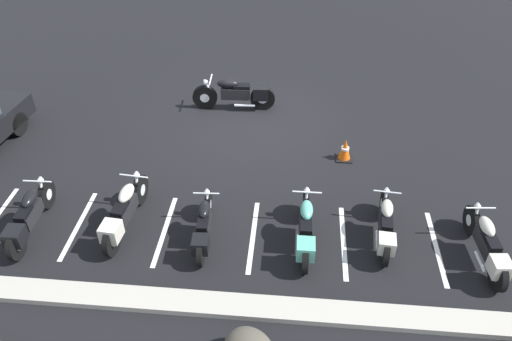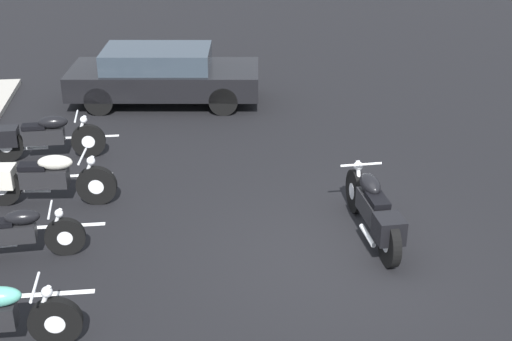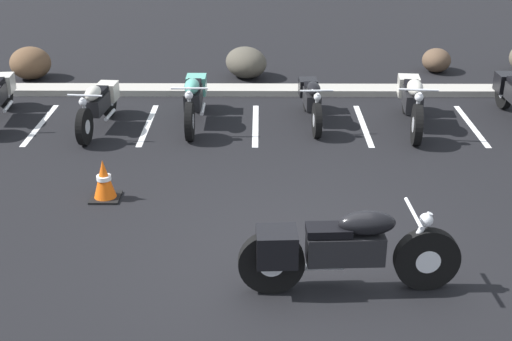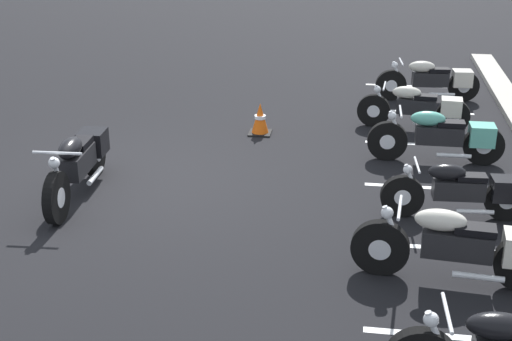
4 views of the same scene
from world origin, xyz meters
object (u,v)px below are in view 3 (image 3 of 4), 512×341
Objects in this scene: parked_bike_1 at (99,104)px; parked_bike_3 at (311,99)px; parked_bike_2 at (194,97)px; parked_bike_4 at (412,99)px; traffic_cone at (104,181)px; landscape_rock_1 at (30,63)px; landscape_rock_3 at (436,60)px; motorcycle_black_featured at (339,249)px; landscape_rock_0 at (246,62)px.

parked_bike_1 is 1.03× the size of parked_bike_3.
parked_bike_4 is (3.77, -0.14, 0.02)m from parked_bike_2.
parked_bike_4 is at bearing 31.92° from traffic_cone.
landscape_rock_1 is 1.15× the size of landscape_rock_3.
motorcycle_black_featured is at bearing -109.24° from landscape_rock_3.
motorcycle_black_featured is at bearing -3.87° from parked_bike_3.
landscape_rock_1 is at bearing -178.42° from landscape_rock_0.
landscape_rock_1 is (-7.43, 2.79, -0.13)m from parked_bike_4.
parked_bike_1 is at bearing -83.44° from parked_bike_4.
landscape_rock_1 is 8.66m from landscape_rock_3.
motorcycle_black_featured reaches higher than landscape_rock_1.
motorcycle_black_featured is 4.17× the size of traffic_cone.
landscape_rock_3 is (1.21, 3.39, -0.22)m from parked_bike_4.
parked_bike_3 is 6.27m from landscape_rock_1.
landscape_rock_1 is (-3.66, 2.65, -0.11)m from parked_bike_2.
parked_bike_4 is 2.65× the size of landscape_rock_1.
parked_bike_1 is 2.10× the size of landscape_rock_0.
parked_bike_3 is at bearing 46.28° from traffic_cone.
parked_bike_2 is 0.96× the size of parked_bike_4.
landscape_rock_1 reaches higher than traffic_cone.
landscape_rock_3 is at bearing 165.61° from parked_bike_4.
parked_bike_2 is at bearing 104.36° from parked_bike_1.
motorcycle_black_featured is 5.67m from parked_bike_2.
landscape_rock_3 is (6.59, 3.51, -0.17)m from parked_bike_1.
landscape_rock_1 is 1.49× the size of traffic_cone.
parked_bike_1 is at bearing -129.10° from landscape_rock_0.
motorcycle_black_featured is 3.70m from traffic_cone.
traffic_cone is (-1.82, -5.86, -0.06)m from landscape_rock_0.
parked_bike_1 is 2.90m from traffic_cone.
landscape_rock_0 is 1.31× the size of landscape_rock_3.
parked_bike_1 is at bearing 122.86° from motorcycle_black_featured.
landscape_rock_1 is at bearing 115.19° from traffic_cone.
parked_bike_3 is at bearing -24.29° from landscape_rock_1.
landscape_rock_0 reaches higher than landscape_rock_3.
traffic_cone is at bearing 18.00° from parked_bike_1.
traffic_cone is (-4.73, -2.95, -0.20)m from parked_bike_4.
landscape_rock_0 is (0.86, 2.77, -0.13)m from parked_bike_2.
parked_bike_4 reaches higher than parked_bike_2.
parked_bike_2 reaches higher than landscape_rock_3.
parked_bike_1 reaches higher than parked_bike_3.
landscape_rock_0 is 4.15m from landscape_rock_3.
parked_bike_3 is 1.73m from parked_bike_4.
motorcycle_black_featured is 2.79× the size of landscape_rock_1.
motorcycle_black_featured is at bearing 40.59° from parked_bike_1.
traffic_cone is at bearing -107.24° from landscape_rock_0.
parked_bike_2 reaches higher than parked_bike_3.
motorcycle_black_featured reaches higher than parked_bike_4.
parked_bike_2 is 5.95m from landscape_rock_3.
parked_bike_4 is at bearing 68.30° from motorcycle_black_featured.
parked_bike_4 reaches higher than landscape_rock_0.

